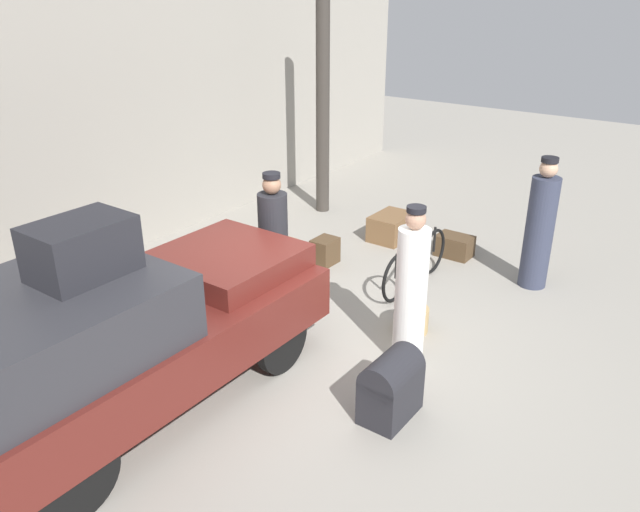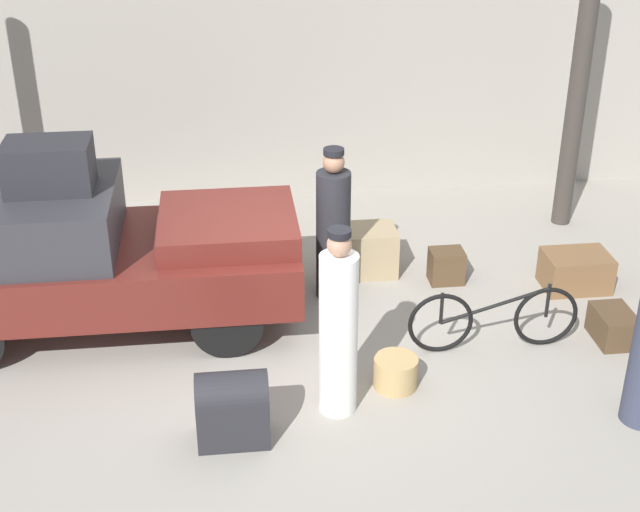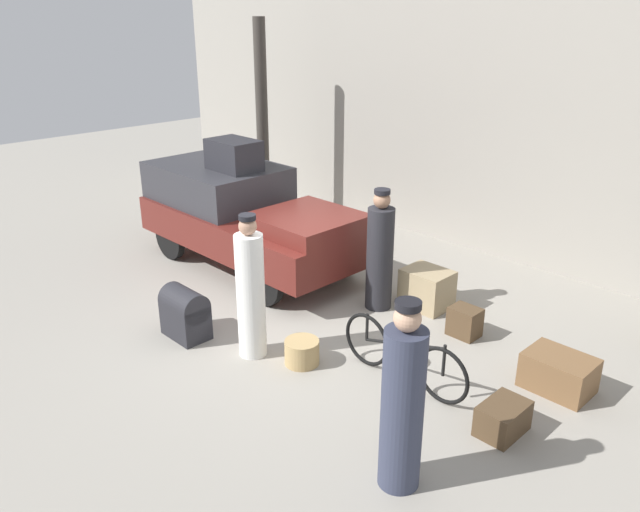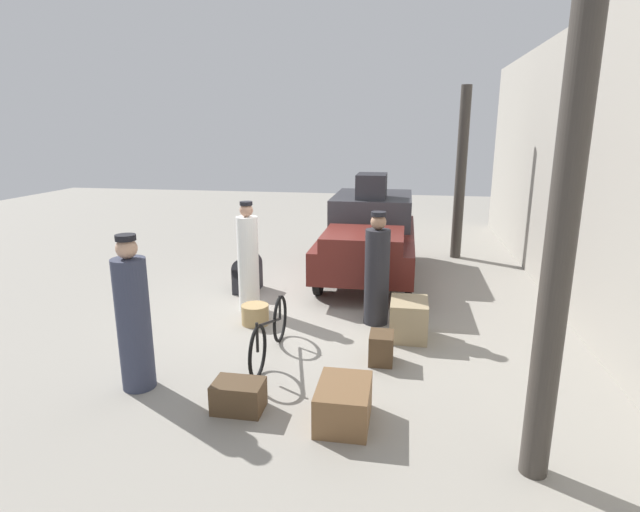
{
  "view_description": "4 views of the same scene",
  "coord_description": "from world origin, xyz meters",
  "px_view_note": "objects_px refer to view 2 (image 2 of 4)",
  "views": [
    {
      "loc": [
        -5.03,
        -3.62,
        3.81
      ],
      "look_at": [
        0.2,
        0.2,
        0.95
      ],
      "focal_mm": 35.0,
      "sensor_mm": 36.0,
      "label": 1
    },
    {
      "loc": [
        -0.71,
        -7.45,
        4.88
      ],
      "look_at": [
        0.2,
        0.2,
        0.95
      ],
      "focal_mm": 50.0,
      "sensor_mm": 36.0,
      "label": 2
    },
    {
      "loc": [
        5.53,
        -5.03,
        3.93
      ],
      "look_at": [
        0.2,
        0.2,
        0.95
      ],
      "focal_mm": 35.0,
      "sensor_mm": 36.0,
      "label": 3
    },
    {
      "loc": [
        7.62,
        1.48,
        2.88
      ],
      "look_at": [
        0.2,
        0.2,
        0.95
      ],
      "focal_mm": 28.0,
      "sensor_mm": 36.0,
      "label": 4
    }
  ],
  "objects_px": {
    "suitcase_tan_flat": "(446,266)",
    "wicker_basket": "(396,372)",
    "bicycle": "(494,319)",
    "conductor_in_dark_uniform": "(338,330)",
    "trunk_wicker_pale": "(368,250)",
    "trunk_large_brown": "(613,326)",
    "truck": "(82,250)",
    "trunk_umber_medium": "(576,271)",
    "trunk_on_truck_roof": "(49,166)",
    "porter_carrying_trunk": "(333,230)",
    "trunk_barrel_dark": "(232,406)"
  },
  "relations": [
    {
      "from": "bicycle",
      "to": "conductor_in_dark_uniform",
      "type": "xyz_separation_m",
      "value": [
        -1.66,
        -0.8,
        0.49
      ]
    },
    {
      "from": "trunk_large_brown",
      "to": "bicycle",
      "type": "bearing_deg",
      "value": -179.79
    },
    {
      "from": "conductor_in_dark_uniform",
      "to": "trunk_large_brown",
      "type": "relative_size",
      "value": 3.39
    },
    {
      "from": "porter_carrying_trunk",
      "to": "trunk_on_truck_roof",
      "type": "height_order",
      "value": "trunk_on_truck_roof"
    },
    {
      "from": "wicker_basket",
      "to": "porter_carrying_trunk",
      "type": "height_order",
      "value": "porter_carrying_trunk"
    },
    {
      "from": "bicycle",
      "to": "suitcase_tan_flat",
      "type": "relative_size",
      "value": 4.46
    },
    {
      "from": "wicker_basket",
      "to": "trunk_umber_medium",
      "type": "bearing_deg",
      "value": 34.77
    },
    {
      "from": "bicycle",
      "to": "trunk_barrel_dark",
      "type": "distance_m",
      "value": 2.84
    },
    {
      "from": "trunk_on_truck_roof",
      "to": "trunk_barrel_dark",
      "type": "bearing_deg",
      "value": -52.18
    },
    {
      "from": "porter_carrying_trunk",
      "to": "trunk_on_truck_roof",
      "type": "distance_m",
      "value": 2.99
    },
    {
      "from": "wicker_basket",
      "to": "truck",
      "type": "bearing_deg",
      "value": 153.13
    },
    {
      "from": "truck",
      "to": "bicycle",
      "type": "height_order",
      "value": "truck"
    },
    {
      "from": "porter_carrying_trunk",
      "to": "trunk_barrel_dark",
      "type": "xyz_separation_m",
      "value": [
        -1.17,
        -2.4,
        -0.45
      ]
    },
    {
      "from": "bicycle",
      "to": "trunk_large_brown",
      "type": "relative_size",
      "value": 3.28
    },
    {
      "from": "suitcase_tan_flat",
      "to": "wicker_basket",
      "type": "bearing_deg",
      "value": -116.32
    },
    {
      "from": "trunk_large_brown",
      "to": "trunk_on_truck_roof",
      "type": "relative_size",
      "value": 0.64
    },
    {
      "from": "trunk_wicker_pale",
      "to": "bicycle",
      "type": "bearing_deg",
      "value": -61.23
    },
    {
      "from": "trunk_barrel_dark",
      "to": "trunk_on_truck_roof",
      "type": "bearing_deg",
      "value": 127.82
    },
    {
      "from": "suitcase_tan_flat",
      "to": "trunk_wicker_pale",
      "type": "bearing_deg",
      "value": 158.37
    },
    {
      "from": "trunk_umber_medium",
      "to": "trunk_large_brown",
      "type": "xyz_separation_m",
      "value": [
        -0.03,
        -1.11,
        -0.04
      ]
    },
    {
      "from": "bicycle",
      "to": "trunk_on_truck_roof",
      "type": "bearing_deg",
      "value": 167.15
    },
    {
      "from": "wicker_basket",
      "to": "conductor_in_dark_uniform",
      "type": "distance_m",
      "value": 0.93
    },
    {
      "from": "trunk_barrel_dark",
      "to": "trunk_wicker_pale",
      "type": "height_order",
      "value": "trunk_barrel_dark"
    },
    {
      "from": "trunk_umber_medium",
      "to": "trunk_on_truck_roof",
      "type": "bearing_deg",
      "value": -178.44
    },
    {
      "from": "trunk_umber_medium",
      "to": "trunk_on_truck_roof",
      "type": "height_order",
      "value": "trunk_on_truck_roof"
    },
    {
      "from": "bicycle",
      "to": "trunk_large_brown",
      "type": "height_order",
      "value": "bicycle"
    },
    {
      "from": "trunk_wicker_pale",
      "to": "trunk_large_brown",
      "type": "xyz_separation_m",
      "value": [
        2.22,
        -1.75,
        -0.11
      ]
    },
    {
      "from": "wicker_basket",
      "to": "trunk_umber_medium",
      "type": "xyz_separation_m",
      "value": [
        2.37,
        1.65,
        0.05
      ]
    },
    {
      "from": "bicycle",
      "to": "wicker_basket",
      "type": "height_order",
      "value": "bicycle"
    },
    {
      "from": "wicker_basket",
      "to": "suitcase_tan_flat",
      "type": "distance_m",
      "value": 2.18
    },
    {
      "from": "trunk_wicker_pale",
      "to": "trunk_large_brown",
      "type": "distance_m",
      "value": 2.83
    },
    {
      "from": "bicycle",
      "to": "conductor_in_dark_uniform",
      "type": "height_order",
      "value": "conductor_in_dark_uniform"
    },
    {
      "from": "porter_carrying_trunk",
      "to": "trunk_large_brown",
      "type": "distance_m",
      "value": 3.04
    },
    {
      "from": "wicker_basket",
      "to": "trunk_wicker_pale",
      "type": "height_order",
      "value": "trunk_wicker_pale"
    },
    {
      "from": "porter_carrying_trunk",
      "to": "trunk_umber_medium",
      "type": "distance_m",
      "value": 2.79
    },
    {
      "from": "bicycle",
      "to": "porter_carrying_trunk",
      "type": "height_order",
      "value": "porter_carrying_trunk"
    },
    {
      "from": "wicker_basket",
      "to": "trunk_umber_medium",
      "type": "height_order",
      "value": "trunk_umber_medium"
    },
    {
      "from": "truck",
      "to": "trunk_large_brown",
      "type": "xyz_separation_m",
      "value": [
        5.29,
        -0.96,
        -0.69
      ]
    },
    {
      "from": "trunk_large_brown",
      "to": "truck",
      "type": "bearing_deg",
      "value": 169.7
    },
    {
      "from": "truck",
      "to": "conductor_in_dark_uniform",
      "type": "bearing_deg",
      "value": -36.71
    },
    {
      "from": "bicycle",
      "to": "trunk_on_truck_roof",
      "type": "relative_size",
      "value": 2.09
    },
    {
      "from": "trunk_barrel_dark",
      "to": "wicker_basket",
      "type": "bearing_deg",
      "value": 21.66
    },
    {
      "from": "trunk_wicker_pale",
      "to": "trunk_large_brown",
      "type": "bearing_deg",
      "value": -38.23
    },
    {
      "from": "trunk_large_brown",
      "to": "trunk_umber_medium",
      "type": "bearing_deg",
      "value": 88.42
    },
    {
      "from": "wicker_basket",
      "to": "trunk_wicker_pale",
      "type": "distance_m",
      "value": 2.29
    },
    {
      "from": "trunk_barrel_dark",
      "to": "trunk_large_brown",
      "type": "xyz_separation_m",
      "value": [
        3.86,
        1.14,
        -0.18
      ]
    },
    {
      "from": "trunk_on_truck_roof",
      "to": "bicycle",
      "type": "bearing_deg",
      "value": -12.85
    },
    {
      "from": "suitcase_tan_flat",
      "to": "trunk_large_brown",
      "type": "relative_size",
      "value": 0.74
    },
    {
      "from": "trunk_wicker_pale",
      "to": "trunk_on_truck_roof",
      "type": "xyz_separation_m",
      "value": [
        -3.27,
        -0.79,
        1.5
      ]
    },
    {
      "from": "trunk_barrel_dark",
      "to": "trunk_umber_medium",
      "type": "xyz_separation_m",
      "value": [
        3.9,
        2.25,
        -0.13
      ]
    }
  ]
}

